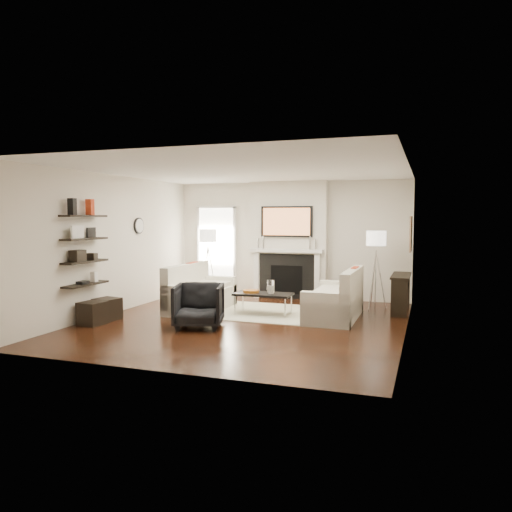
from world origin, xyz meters
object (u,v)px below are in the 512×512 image
(coffee_table, at_px, (263,294))
(loveseat_right_base, at_px, (334,307))
(lamp_left_shade, at_px, (208,236))
(loveseat_left_base, at_px, (201,300))
(armchair, at_px, (199,303))
(ottoman_near, at_px, (107,309))
(lamp_right_shade, at_px, (376,238))

(coffee_table, bearing_deg, loveseat_right_base, 5.06)
(loveseat_right_base, height_order, lamp_left_shade, lamp_left_shade)
(loveseat_right_base, xyz_separation_m, lamp_left_shade, (-3.28, 1.55, 1.24))
(loveseat_left_base, xyz_separation_m, armchair, (0.65, -1.45, 0.20))
(loveseat_left_base, xyz_separation_m, ottoman_near, (-1.21, -1.44, -0.01))
(lamp_right_shade, xyz_separation_m, ottoman_near, (-4.52, -2.81, -1.25))
(coffee_table, relative_size, ottoman_near, 2.75)
(ottoman_near, bearing_deg, lamp_right_shade, 31.83)
(armchair, height_order, lamp_right_shade, lamp_right_shade)
(lamp_left_shade, distance_m, ottoman_near, 3.38)
(loveseat_right_base, bearing_deg, ottoman_near, -158.72)
(loveseat_left_base, distance_m, ottoman_near, 1.88)
(lamp_right_shade, bearing_deg, armchair, -133.39)
(loveseat_right_base, bearing_deg, coffee_table, -174.94)
(lamp_left_shade, height_order, lamp_right_shade, same)
(coffee_table, bearing_deg, loveseat_left_base, 178.05)
(loveseat_left_base, bearing_deg, armchair, -65.92)
(coffee_table, distance_m, ottoman_near, 2.92)
(lamp_left_shade, relative_size, lamp_right_shade, 1.00)
(loveseat_left_base, height_order, loveseat_right_base, same)
(lamp_left_shade, xyz_separation_m, lamp_right_shade, (3.90, -0.27, 0.00))
(loveseat_right_base, relative_size, coffee_table, 1.64)
(lamp_left_shade, bearing_deg, loveseat_left_base, -70.14)
(loveseat_right_base, relative_size, ottoman_near, 4.50)
(loveseat_right_base, xyz_separation_m, coffee_table, (-1.35, -0.12, 0.19))
(loveseat_left_base, xyz_separation_m, lamp_right_shade, (3.31, 1.36, 1.24))
(loveseat_left_base, height_order, lamp_right_shade, lamp_right_shade)
(armchair, bearing_deg, loveseat_right_base, 19.79)
(loveseat_right_base, bearing_deg, loveseat_left_base, -178.43)
(coffee_table, xyz_separation_m, armchair, (-0.69, -1.41, 0.01))
(armchair, height_order, ottoman_near, armchair)
(loveseat_right_base, height_order, lamp_right_shade, lamp_right_shade)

